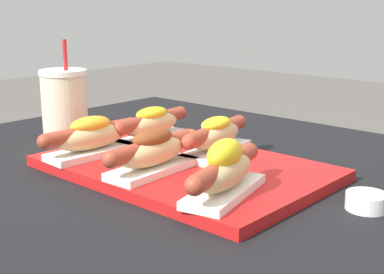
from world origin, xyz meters
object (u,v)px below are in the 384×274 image
hot_dog_3 (152,124)px  sauce_bowl (367,200)px  serving_tray (184,168)px  hot_dog_0 (91,137)px  hot_dog_4 (216,136)px  drink_cup (65,106)px  hot_dog_2 (225,171)px  hot_dog_1 (153,152)px

hot_dog_3 → sauce_bowl: (0.44, -0.01, -0.04)m
serving_tray → hot_dog_0: (-0.15, -0.08, 0.04)m
hot_dog_4 → sauce_bowl: (0.29, -0.03, -0.04)m
hot_dog_4 → drink_cup: (-0.32, -0.09, 0.02)m
hot_dog_2 → sauce_bowl: bearing=40.2°
serving_tray → sauce_bowl: 0.30m
serving_tray → hot_dog_1: 0.08m
hot_dog_1 → hot_dog_4: size_ratio=1.01×
hot_dog_3 → drink_cup: 0.19m
serving_tray → hot_dog_2: hot_dog_2 is taller
hot_dog_1 → hot_dog_4: hot_dog_1 is taller
serving_tray → hot_dog_3: (-0.14, 0.06, 0.04)m
hot_dog_0 → hot_dog_3: 0.14m
hot_dog_2 → sauce_bowl: size_ratio=3.45×
hot_dog_1 → sauce_bowl: bearing=22.1°
hot_dog_0 → drink_cup: drink_cup is taller
hot_dog_0 → sauce_bowl: hot_dog_0 is taller
hot_dog_0 → sauce_bowl: size_ratio=3.54×
hot_dog_2 → hot_dog_4: hot_dog_2 is taller
serving_tray → hot_dog_2: 0.17m
hot_dog_0 → hot_dog_4: hot_dog_0 is taller
hot_dog_4 → drink_cup: bearing=-165.3°
hot_dog_2 → hot_dog_1: bearing=177.6°
drink_cup → sauce_bowl: bearing=5.4°
hot_dog_3 → drink_cup: size_ratio=0.97×
hot_dog_4 → drink_cup: 0.34m
serving_tray → drink_cup: bearing=-178.3°
serving_tray → hot_dog_0: bearing=-152.7°
hot_dog_4 → sauce_bowl: size_ratio=3.50×
hot_dog_3 → hot_dog_4: (0.15, 0.01, -0.00)m
hot_dog_1 → drink_cup: drink_cup is taller
hot_dog_0 → hot_dog_3: bearing=87.5°
hot_dog_2 → hot_dog_4: (-0.14, 0.15, -0.00)m
hot_dog_1 → sauce_bowl: 0.32m
hot_dog_0 → hot_dog_4: bearing=44.7°
hot_dog_4 → sauce_bowl: hot_dog_4 is taller
hot_dog_3 → hot_dog_1: bearing=-43.1°
hot_dog_4 → hot_dog_0: bearing=-135.3°
hot_dog_4 → serving_tray: bearing=-94.6°
serving_tray → drink_cup: 0.32m
hot_dog_1 → hot_dog_3: (-0.14, 0.13, -0.00)m
hot_dog_0 → hot_dog_4: (0.15, 0.15, -0.00)m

